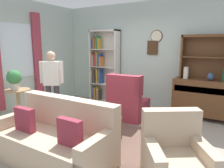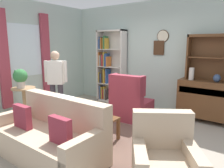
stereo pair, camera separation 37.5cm
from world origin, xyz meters
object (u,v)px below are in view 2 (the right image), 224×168
at_px(sideboard, 209,99).
at_px(person_reading, 56,80).
at_px(couch_floral, 51,137).
at_px(bookshelf, 109,67).
at_px(vase_round, 217,78).
at_px(plant_stand, 24,100).
at_px(sideboard_hutch, 214,51).
at_px(potted_plant_small, 28,117).
at_px(book_stack, 91,115).
at_px(armchair_floral, 164,165).
at_px(wingback_chair, 130,103).
at_px(potted_plant_large, 20,77).
at_px(vase_tall, 191,74).
at_px(coffee_table, 95,120).

relative_size(sideboard, person_reading, 0.83).
height_order(couch_floral, person_reading, person_reading).
distance_m(bookshelf, vase_round, 2.96).
relative_size(sideboard, plant_stand, 1.74).
bearing_deg(sideboard, sideboard_hutch, 90.00).
relative_size(plant_stand, potted_plant_small, 2.43).
height_order(plant_stand, book_stack, plant_stand).
bearing_deg(vase_round, armchair_floral, -90.99).
bearing_deg(armchair_floral, plant_stand, 174.70).
distance_m(sideboard_hutch, person_reading, 3.53).
height_order(sideboard, couch_floral, sideboard).
xyz_separation_m(vase_round, wingback_chair, (-1.61, -0.82, -0.62)).
bearing_deg(plant_stand, wingback_chair, 37.07).
distance_m(wingback_chair, potted_plant_large, 2.52).
relative_size(sideboard_hutch, potted_plant_large, 2.60).
height_order(couch_floral, wingback_chair, wingback_chair).
distance_m(vase_tall, coffee_table, 2.43).
bearing_deg(vase_round, sideboard, 152.83).
bearing_deg(vase_round, wingback_chair, -153.15).
xyz_separation_m(sideboard, book_stack, (-1.51, -2.19, -0.05)).
distance_m(potted_plant_small, person_reading, 1.00).
height_order(wingback_chair, book_stack, wingback_chair).
height_order(vase_round, potted_plant_large, potted_plant_large).
bearing_deg(person_reading, sideboard_hutch, 34.39).
relative_size(vase_tall, person_reading, 0.18).
bearing_deg(potted_plant_large, wingback_chair, 37.65).
bearing_deg(vase_round, plant_stand, -147.32).
xyz_separation_m(vase_tall, potted_plant_small, (-2.63, -2.43, -0.88)).
xyz_separation_m(potted_plant_large, coffee_table, (1.96, 0.24, -0.64)).
distance_m(person_reading, book_stack, 1.46).
bearing_deg(plant_stand, potted_plant_large, -112.48).
xyz_separation_m(wingback_chair, potted_plant_large, (-1.94, -1.50, 0.61)).
xyz_separation_m(bookshelf, coffee_table, (1.36, -2.22, -0.68)).
relative_size(wingback_chair, person_reading, 0.67).
relative_size(sideboard, sideboard_hutch, 1.18).
relative_size(bookshelf, coffee_table, 2.62).
bearing_deg(potted_plant_large, couch_floral, -19.22).
xyz_separation_m(plant_stand, person_reading, (0.54, 0.48, 0.45)).
bearing_deg(potted_plant_large, coffee_table, 6.94).
bearing_deg(potted_plant_large, book_stack, 5.75).
relative_size(armchair_floral, person_reading, 0.68).
xyz_separation_m(armchair_floral, book_stack, (-1.60, 0.47, 0.17)).
distance_m(potted_plant_small, book_stack, 1.57).
bearing_deg(bookshelf, armchair_floral, -43.30).
height_order(plant_stand, coffee_table, plant_stand).
relative_size(bookshelf, potted_plant_large, 4.96).
bearing_deg(couch_floral, person_reading, 137.48).
relative_size(plant_stand, book_stack, 3.61).
xyz_separation_m(wingback_chair, potted_plant_small, (-1.54, -1.63, -0.20)).
distance_m(sideboard, potted_plant_small, 3.94).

